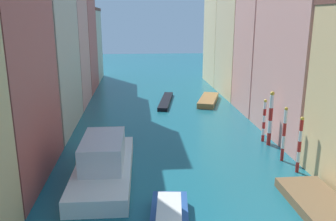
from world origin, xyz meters
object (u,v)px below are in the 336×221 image
object	(u,v)px
mooring_pole_3	(264,120)
motorboat_1	(208,100)
gondola_black	(166,101)
waterfront_dock	(325,211)
mooring_pole_0	(300,144)
mooring_pole_2	(270,118)
vaporetto_white	(104,163)
mooring_pole_1	(284,134)

from	to	relation	value
mooring_pole_3	motorboat_1	xyz separation A→B (m)	(-1.99, 15.79, -1.74)
gondola_black	motorboat_1	xyz separation A→B (m)	(5.87, -0.56, 0.13)
waterfront_dock	motorboat_1	distance (m)	28.63
mooring_pole_0	mooring_pole_2	bearing A→B (deg)	89.99
vaporetto_white	motorboat_1	xyz separation A→B (m)	(12.40, 22.15, -0.77)
mooring_pole_0	vaporetto_white	size ratio (longest dim) A/B	0.39
mooring_pole_1	vaporetto_white	bearing A→B (deg)	-173.21
waterfront_dock	mooring_pole_3	bearing A→B (deg)	86.19
mooring_pole_1	vaporetto_white	xyz separation A→B (m)	(-14.31, -1.70, -1.19)
mooring_pole_2	mooring_pole_0	bearing A→B (deg)	-90.01
mooring_pole_1	motorboat_1	size ratio (longest dim) A/B	0.59
gondola_black	mooring_pole_3	bearing A→B (deg)	-64.34
vaporetto_white	mooring_pole_3	bearing A→B (deg)	23.84
mooring_pole_0	mooring_pole_3	world-z (taller)	mooring_pole_0
mooring_pole_3	mooring_pole_2	bearing A→B (deg)	-79.81
gondola_black	mooring_pole_1	bearing A→B (deg)	-69.68
waterfront_dock	mooring_pole_1	bearing A→B (deg)	84.56
mooring_pole_1	mooring_pole_0	bearing A→B (deg)	-83.37
vaporetto_white	waterfront_dock	bearing A→B (deg)	-25.52
mooring_pole_1	vaporetto_white	world-z (taller)	mooring_pole_1
motorboat_1	mooring_pole_1	bearing A→B (deg)	-84.66
waterfront_dock	mooring_pole_3	xyz separation A→B (m)	(0.85, 12.82, 1.79)
mooring_pole_1	mooring_pole_2	distance (m)	3.66
waterfront_dock	mooring_pole_0	world-z (taller)	mooring_pole_0
mooring_pole_0	vaporetto_white	distance (m)	14.62
mooring_pole_0	mooring_pole_3	bearing A→B (deg)	91.51
mooring_pole_2	vaporetto_white	distance (m)	15.58
waterfront_dock	vaporetto_white	xyz separation A→B (m)	(-13.53, 6.46, 0.82)
waterfront_dock	gondola_black	distance (m)	30.00
mooring_pole_2	motorboat_1	bearing A→B (deg)	97.36
vaporetto_white	motorboat_1	bearing A→B (deg)	60.77
waterfront_dock	mooring_pole_0	bearing A→B (deg)	80.11
mooring_pole_2	vaporetto_white	world-z (taller)	mooring_pole_2
mooring_pole_0	vaporetto_white	bearing A→B (deg)	177.95
waterfront_dock	mooring_pole_2	distance (m)	12.06
mooring_pole_0	motorboat_1	size ratio (longest dim) A/B	0.57
mooring_pole_3	motorboat_1	bearing A→B (deg)	97.17
mooring_pole_1	gondola_black	xyz separation A→B (m)	(-7.78, 21.01, -2.09)
mooring_pole_0	gondola_black	distance (m)	24.66
motorboat_1	mooring_pole_2	bearing A→B (deg)	-82.64
waterfront_dock	motorboat_1	size ratio (longest dim) A/B	1.01
mooring_pole_1	gondola_black	distance (m)	22.50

